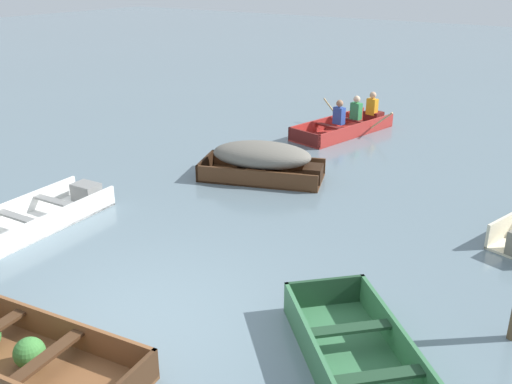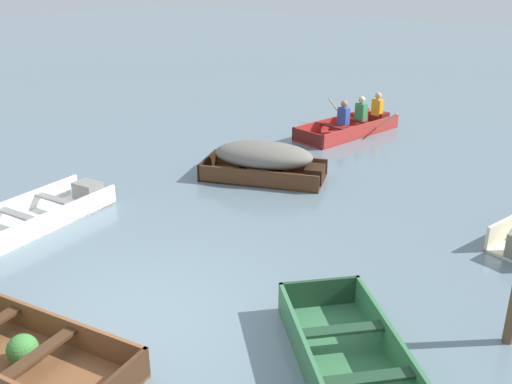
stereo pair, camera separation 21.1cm
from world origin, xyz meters
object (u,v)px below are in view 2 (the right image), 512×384
dinghy_wooden_brown_foreground (2,348)px  skiff_white_outer_moored (45,212)px  rowboat_red_with_crew (353,124)px  skiff_dark_varnish_mid_moored (265,159)px  skiff_green_near_moored (358,374)px

dinghy_wooden_brown_foreground → skiff_white_outer_moored: (-2.86, 2.61, -0.02)m
rowboat_red_with_crew → skiff_dark_varnish_mid_moored: bearing=-88.8°
skiff_dark_varnish_mid_moored → rowboat_red_with_crew: bearing=91.2°
skiff_green_near_moored → skiff_white_outer_moored: 6.35m
skiff_green_near_moored → skiff_dark_varnish_mid_moored: size_ratio=0.99×
skiff_dark_varnish_mid_moored → skiff_white_outer_moored: size_ratio=1.03×
skiff_green_near_moored → skiff_dark_varnish_mid_moored: bearing=133.6°
skiff_green_near_moored → rowboat_red_with_crew: 9.83m
dinghy_wooden_brown_foreground → skiff_green_near_moored: skiff_green_near_moored is taller
dinghy_wooden_brown_foreground → skiff_dark_varnish_mid_moored: (-0.90, 6.48, 0.28)m
skiff_dark_varnish_mid_moored → skiff_white_outer_moored: 4.35m
skiff_green_near_moored → skiff_white_outer_moored: (-6.31, 0.69, -0.02)m
dinghy_wooden_brown_foreground → rowboat_red_with_crew: bearing=95.3°
skiff_dark_varnish_mid_moored → rowboat_red_with_crew: (-0.09, 4.21, -0.22)m
dinghy_wooden_brown_foreground → skiff_dark_varnish_mid_moored: skiff_dark_varnish_mid_moored is taller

